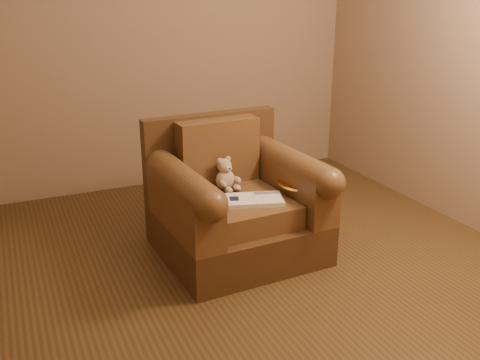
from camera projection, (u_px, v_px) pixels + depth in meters
name	position (u px, v px, depth m)	size (l,w,h in m)	color
floor	(227.00, 292.00, 3.11)	(4.00, 4.00, 0.00)	#4D361A
armchair	(234.00, 204.00, 3.51)	(1.01, 0.96, 0.87)	#462D17
teddy_bear	(226.00, 177.00, 3.51)	(0.16, 0.18, 0.22)	tan
guidebook	(254.00, 200.00, 3.32)	(0.40, 0.30, 0.03)	beige
side_table	(303.00, 213.00, 3.55)	(0.35, 0.35, 0.49)	gold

